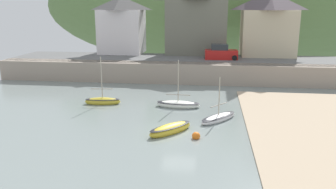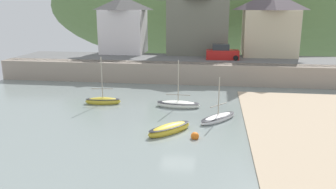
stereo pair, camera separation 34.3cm
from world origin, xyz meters
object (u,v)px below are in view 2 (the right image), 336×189
at_px(parked_car_near_slipway, 222,53).
at_px(fishing_boat_green, 218,118).
at_px(motorboat_with_cabin, 103,101).
at_px(sailboat_blue_trim, 169,129).
at_px(mooring_buoy, 195,136).
at_px(sailboat_nearest_shore, 178,104).
at_px(waterfront_building_left, 123,24).
at_px(waterfront_building_right, 270,23).
at_px(waterfront_building_centre, 198,18).

bearing_deg(parked_car_near_slipway, fishing_boat_green, -94.28).
bearing_deg(fishing_boat_green, motorboat_with_cabin, 111.10).
height_order(sailboat_blue_trim, mooring_buoy, sailboat_blue_trim).
bearing_deg(mooring_buoy, sailboat_nearest_shore, 104.83).
distance_m(waterfront_building_left, sailboat_nearest_shore, 22.01).
relative_size(waterfront_building_left, fishing_boat_green, 2.08).
relative_size(waterfront_building_right, sailboat_blue_trim, 2.37).
bearing_deg(sailboat_blue_trim, parked_car_near_slipway, 30.78).
bearing_deg(fishing_boat_green, waterfront_building_centre, 46.96).
distance_m(waterfront_building_right, fishing_boat_green, 23.97).
bearing_deg(waterfront_building_right, parked_car_near_slipway, -144.52).
bearing_deg(mooring_buoy, motorboat_with_cabin, 139.91).
xyz_separation_m(waterfront_building_left, parked_car_near_slipway, (14.02, -4.50, -3.25)).
xyz_separation_m(waterfront_building_right, motorboat_with_cabin, (-17.58, -18.48, -6.47)).
height_order(waterfront_building_right, parked_car_near_slipway, waterfront_building_right).
distance_m(waterfront_building_centre, motorboat_with_cabin, 21.31).
height_order(motorboat_with_cabin, parked_car_near_slipway, motorboat_with_cabin).
height_order(waterfront_building_right, sailboat_blue_trim, waterfront_building_right).
bearing_deg(sailboat_blue_trim, sailboat_nearest_shore, 42.36).
distance_m(motorboat_with_cabin, mooring_buoy, 12.07).
xyz_separation_m(waterfront_building_right, parked_car_near_slipway, (-6.31, -4.50, -3.54)).
relative_size(motorboat_with_cabin, mooring_buoy, 7.93).
relative_size(waterfront_building_left, sailboat_blue_trim, 2.21).
xyz_separation_m(fishing_boat_green, mooring_buoy, (-1.61, -4.20, -0.04)).
bearing_deg(parked_car_near_slipway, sailboat_blue_trim, -103.66).
relative_size(sailboat_blue_trim, sailboat_nearest_shore, 0.80).
bearing_deg(waterfront_building_right, sailboat_nearest_shore, -119.11).
distance_m(motorboat_with_cabin, parked_car_near_slipway, 18.20).
height_order(sailboat_blue_trim, motorboat_with_cabin, motorboat_with_cabin).
xyz_separation_m(waterfront_building_centre, parked_car_near_slipway, (3.38, -4.50, -4.17)).
distance_m(waterfront_building_left, waterfront_building_centre, 10.68).
xyz_separation_m(sailboat_blue_trim, sailboat_nearest_shore, (-0.10, 6.72, -0.02)).
relative_size(waterfront_building_centre, mooring_buoy, 16.61).
bearing_deg(waterfront_building_centre, motorboat_with_cabin, -113.11).
xyz_separation_m(motorboat_with_cabin, mooring_buoy, (9.23, -7.77, -0.10)).
xyz_separation_m(waterfront_building_centre, fishing_boat_green, (2.96, -22.06, -7.15)).
bearing_deg(fishing_boat_green, sailboat_blue_trim, 172.22).
height_order(fishing_boat_green, sailboat_nearest_shore, sailboat_nearest_shore).
bearing_deg(motorboat_with_cabin, sailboat_nearest_shore, -7.93).
height_order(sailboat_blue_trim, sailboat_nearest_shore, sailboat_nearest_shore).
height_order(waterfront_building_centre, sailboat_blue_trim, waterfront_building_centre).
xyz_separation_m(waterfront_building_left, mooring_buoy, (11.99, -26.26, -6.28)).
bearing_deg(parked_car_near_slipway, waterfront_building_right, 32.58).
relative_size(sailboat_blue_trim, mooring_buoy, 6.14).
relative_size(waterfront_building_left, motorboat_with_cabin, 1.71).
bearing_deg(mooring_buoy, parked_car_near_slipway, 84.65).
distance_m(waterfront_building_right, motorboat_with_cabin, 26.32).
distance_m(fishing_boat_green, motorboat_with_cabin, 11.42).
xyz_separation_m(motorboat_with_cabin, sailboat_nearest_shore, (7.21, -0.14, -0.03)).
bearing_deg(motorboat_with_cabin, parked_car_near_slipway, 44.30).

